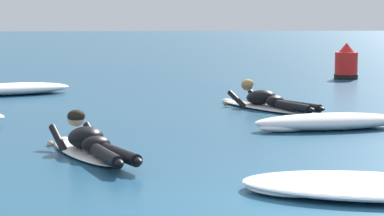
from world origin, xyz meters
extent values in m
plane|color=navy|center=(0.00, 10.00, 0.00)|extent=(120.00, 120.00, 0.00)
ellipsoid|color=white|center=(-2.30, 3.36, 0.04)|extent=(1.21, 2.00, 0.07)
ellipsoid|color=white|center=(-2.64, 4.21, 0.05)|extent=(0.25, 0.26, 0.06)
ellipsoid|color=black|center=(-2.32, 3.40, 0.20)|extent=(0.60, 0.72, 0.34)
ellipsoid|color=black|center=(-2.19, 3.07, 0.17)|extent=(0.42, 0.39, 0.20)
cylinder|color=black|center=(-2.06, 2.53, 0.14)|extent=(0.38, 0.80, 0.14)
ellipsoid|color=black|center=(-1.93, 2.15, 0.14)|extent=(0.17, 0.24, 0.08)
cylinder|color=black|center=(-1.91, 2.59, 0.14)|extent=(0.46, 0.78, 0.14)
ellipsoid|color=black|center=(-1.74, 2.22, 0.14)|extent=(0.17, 0.24, 0.08)
cylinder|color=black|center=(-2.65, 3.64, 0.12)|extent=(0.31, 0.60, 0.35)
sphere|color=tan|center=(-2.79, 4.01, 0.02)|extent=(0.09, 0.09, 0.09)
cylinder|color=black|center=(-2.23, 3.78, 0.12)|extent=(0.31, 0.60, 0.35)
sphere|color=tan|center=(-2.37, 4.13, 0.02)|extent=(0.09, 0.09, 0.09)
sphere|color=tan|center=(-2.45, 3.74, 0.38)|extent=(0.21, 0.21, 0.21)
ellipsoid|color=black|center=(-2.45, 3.72, 0.41)|extent=(0.28, 0.27, 0.16)
ellipsoid|color=white|center=(0.57, 7.42, 0.04)|extent=(1.47, 2.27, 0.07)
ellipsoid|color=white|center=(0.08, 8.39, 0.05)|extent=(0.25, 0.26, 0.06)
ellipsoid|color=black|center=(0.55, 7.46, 0.20)|extent=(0.67, 0.80, 0.35)
ellipsoid|color=black|center=(0.73, 7.10, 0.17)|extent=(0.43, 0.40, 0.20)
cylinder|color=black|center=(0.92, 6.54, 0.14)|extent=(0.47, 0.86, 0.14)
ellipsoid|color=black|center=(1.10, 6.14, 0.14)|extent=(0.19, 0.24, 0.08)
cylinder|color=black|center=(1.07, 6.62, 0.14)|extent=(0.56, 0.83, 0.14)
ellipsoid|color=black|center=(1.28, 6.24, 0.14)|extent=(0.19, 0.24, 0.08)
cylinder|color=black|center=(0.18, 7.71, 0.12)|extent=(0.33, 0.54, 0.32)
sphere|color=#8C6647|center=(0.02, 8.04, 0.02)|extent=(0.09, 0.09, 0.09)
cylinder|color=black|center=(0.58, 7.89, 0.12)|extent=(0.33, 0.54, 0.32)
sphere|color=#8C6647|center=(0.43, 8.20, 0.02)|extent=(0.09, 0.09, 0.09)
sphere|color=#8C6647|center=(0.37, 7.83, 0.38)|extent=(0.21, 0.21, 0.21)
ellipsoid|color=#AD894C|center=(0.38, 7.81, 0.41)|extent=(0.29, 0.28, 0.16)
ellipsoid|color=white|center=(1.08, 4.97, 0.12)|extent=(2.29, 0.89, 0.24)
ellipsoid|color=white|center=(1.62, 5.13, 0.08)|extent=(0.81, 0.34, 0.17)
ellipsoid|color=white|center=(0.42, 4.83, 0.07)|extent=(0.85, 0.46, 0.13)
ellipsoid|color=white|center=(-4.10, 10.22, 0.12)|extent=(2.47, 1.62, 0.24)
ellipsoid|color=white|center=(-3.61, 10.54, 0.08)|extent=(0.94, 0.79, 0.17)
ellipsoid|color=white|center=(0.31, 1.15, 0.08)|extent=(2.43, 1.64, 0.16)
ellipsoid|color=white|center=(-0.36, 1.23, 0.04)|extent=(0.96, 0.85, 0.09)
cylinder|color=red|center=(3.86, 13.23, 0.35)|extent=(0.58, 0.58, 0.69)
cone|color=red|center=(3.86, 13.23, 0.81)|extent=(0.41, 0.41, 0.24)
cylinder|color=black|center=(3.86, 13.23, 0.06)|extent=(0.61, 0.61, 0.12)
camera|label=1|loc=(-1.89, -5.36, 1.64)|focal=69.53mm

